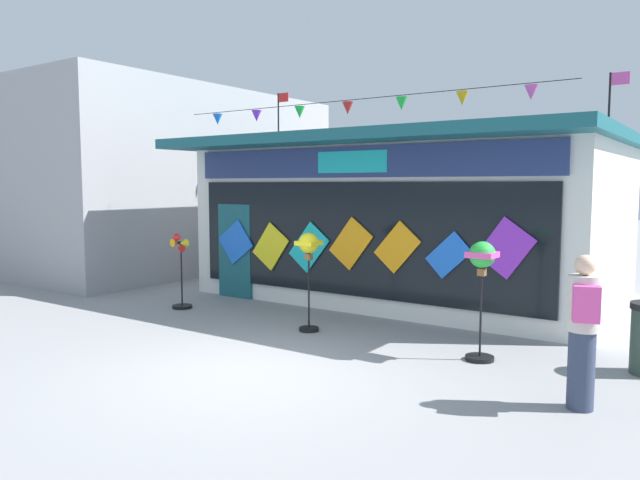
# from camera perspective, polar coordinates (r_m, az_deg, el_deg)

# --- Properties ---
(ground_plane) EXTENTS (80.00, 80.00, 0.00)m
(ground_plane) POSITION_cam_1_polar(r_m,az_deg,el_deg) (8.03, -6.24, -12.26)
(ground_plane) COLOR gray
(kite_shop_building) EXTENTS (8.57, 6.18, 4.72)m
(kite_shop_building) POSITION_cam_1_polar(r_m,az_deg,el_deg) (13.35, 8.88, 2.18)
(kite_shop_building) COLOR silver
(kite_shop_building) RESTS_ON ground_plane
(wind_spinner_far_left) EXTENTS (0.39, 0.39, 1.47)m
(wind_spinner_far_left) POSITION_cam_1_polar(r_m,az_deg,el_deg) (11.99, -13.13, -2.50)
(wind_spinner_far_left) COLOR black
(wind_spinner_far_left) RESTS_ON ground_plane
(wind_spinner_left) EXTENTS (0.34, 0.34, 1.63)m
(wind_spinner_left) POSITION_cam_1_polar(r_m,az_deg,el_deg) (9.81, -1.08, -1.40)
(wind_spinner_left) COLOR black
(wind_spinner_left) RESTS_ON ground_plane
(wind_spinner_center_left) EXTENTS (0.39, 0.39, 1.65)m
(wind_spinner_center_left) POSITION_cam_1_polar(r_m,az_deg,el_deg) (8.46, 15.14, -2.75)
(wind_spinner_center_left) COLOR black
(wind_spinner_center_left) RESTS_ON ground_plane
(person_near_camera) EXTENTS (0.38, 0.48, 1.68)m
(person_near_camera) POSITION_cam_1_polar(r_m,az_deg,el_deg) (7.03, 23.73, -7.73)
(person_near_camera) COLOR #333D56
(person_near_camera) RESTS_ON ground_plane
(neighbour_building) EXTENTS (5.10, 9.36, 5.07)m
(neighbour_building) POSITION_cam_1_polar(r_m,az_deg,el_deg) (18.57, -13.99, 5.49)
(neighbour_building) COLOR #99999E
(neighbour_building) RESTS_ON ground_plane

